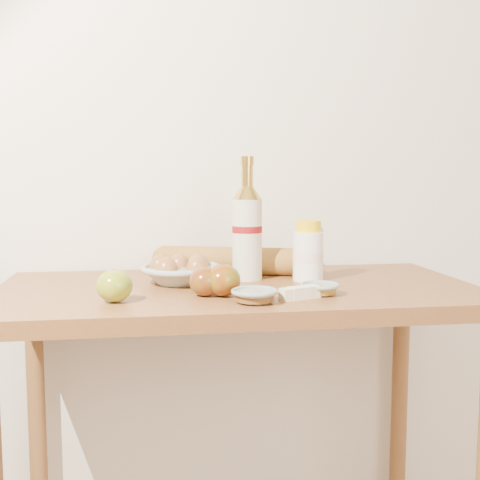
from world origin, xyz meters
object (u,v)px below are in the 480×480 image
table (238,334)px  baguette (232,261)px  egg_bowl (181,272)px  cream_bottle (308,253)px  bourbon_bottle (247,230)px

table → baguette: bearing=87.5°
table → egg_bowl: egg_bowl is taller
cream_bottle → egg_bowl: cream_bottle is taller
cream_bottle → baguette: bearing=134.8°
bourbon_bottle → baguette: (-0.03, 0.09, -0.09)m
bourbon_bottle → baguette: bearing=119.7°
cream_bottle → table: bearing=-175.5°
table → cream_bottle: cream_bottle is taller
egg_bowl → cream_bottle: bearing=-1.2°
egg_bowl → baguette: (0.15, 0.12, 0.01)m
cream_bottle → egg_bowl: 0.34m
bourbon_bottle → baguette: bourbon_bottle is taller
cream_bottle → egg_bowl: bearing=168.5°
baguette → egg_bowl: bearing=-123.5°
bourbon_bottle → cream_bottle: size_ratio=2.05×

